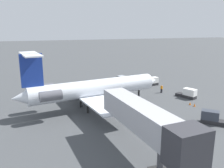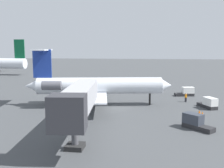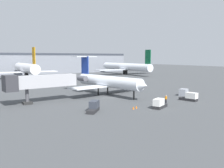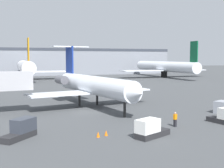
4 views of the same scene
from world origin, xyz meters
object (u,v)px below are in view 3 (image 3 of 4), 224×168
object	(u,v)px
baggage_tug_lead	(94,107)
parked_airliner_west_mid	(26,68)
traffic_cone_mid	(136,107)
regional_jet	(106,81)
parked_airliner_centre	(125,67)
baggage_tug_trailing	(190,97)
cargo_container_uld	(184,92)
jet_bridge	(37,82)
ground_crew_marshaller	(166,99)
traffic_cone_near	(133,108)
baggage_tug_spare	(159,104)

from	to	relation	value
baggage_tug_lead	parked_airliner_west_mid	distance (m)	78.90
traffic_cone_mid	parked_airliner_west_mid	bearing A→B (deg)	91.45
regional_jet	parked_airliner_centre	xyz separation A→B (m)	(46.99, 57.49, 0.65)
baggage_tug_lead	baggage_tug_trailing	distance (m)	23.22
regional_jet	parked_airliner_west_mid	world-z (taller)	parked_airliner_west_mid
cargo_container_uld	traffic_cone_mid	size ratio (longest dim) A/B	5.09
traffic_cone_mid	parked_airliner_centre	size ratio (longest dim) A/B	0.01
jet_bridge	cargo_container_uld	size ratio (longest dim) A/B	5.56
ground_crew_marshaller	cargo_container_uld	bearing A→B (deg)	23.72
regional_jet	traffic_cone_mid	xyz separation A→B (m)	(-3.63, -17.33, -3.32)
regional_jet	baggage_tug_lead	distance (m)	19.42
traffic_cone_near	parked_airliner_centre	distance (m)	91.15
baggage_tug_spare	jet_bridge	bearing A→B (deg)	135.62
baggage_tug_trailing	cargo_container_uld	bearing A→B (deg)	52.43
ground_crew_marshaller	baggage_tug_spare	bearing A→B (deg)	-147.31
parked_airliner_west_mid	parked_airliner_centre	bearing A→B (deg)	-6.32
ground_crew_marshaller	traffic_cone_mid	world-z (taller)	ground_crew_marshaller
ground_crew_marshaller	baggage_tug_lead	distance (m)	16.73
parked_airliner_west_mid	ground_crew_marshaller	bearing A→B (deg)	-82.38
traffic_cone_mid	baggage_tug_spare	bearing A→B (deg)	-30.29
jet_bridge	ground_crew_marshaller	bearing A→B (deg)	-32.52
ground_crew_marshaller	cargo_container_uld	distance (m)	11.86
cargo_container_uld	jet_bridge	bearing A→B (deg)	163.70
regional_jet	baggage_tug_spare	size ratio (longest dim) A/B	6.20
regional_jet	baggage_tug_spare	bearing A→B (deg)	-89.53
jet_bridge	traffic_cone_near	distance (m)	21.21
baggage_tug_spare	parked_airliner_centre	size ratio (longest dim) A/B	0.10
baggage_tug_trailing	traffic_cone_near	bearing A→B (deg)	-179.45
ground_crew_marshaller	traffic_cone_near	world-z (taller)	ground_crew_marshaller
parked_airliner_west_mid	parked_airliner_centre	size ratio (longest dim) A/B	0.80
ground_crew_marshaller	regional_jet	bearing A→B (deg)	106.94
regional_jet	parked_airliner_west_mid	xyz separation A→B (m)	(-5.67, 63.33, 0.91)
baggage_tug_trailing	traffic_cone_near	size ratio (longest dim) A/B	7.64
jet_bridge	baggage_tug_spare	distance (m)	25.70
baggage_tug_trailing	parked_airliner_west_mid	size ratio (longest dim) A/B	0.12
baggage_tug_spare	traffic_cone_near	bearing A→B (deg)	157.43
baggage_tug_lead	parked_airliner_centre	distance (m)	93.53
regional_jet	parked_airliner_centre	distance (m)	74.26
baggage_tug_lead	cargo_container_uld	size ratio (longest dim) A/B	1.38
jet_bridge	ground_crew_marshaller	xyz separation A→B (m)	(23.03, -14.68, -3.63)
ground_crew_marshaller	baggage_tug_lead	bearing A→B (deg)	176.01
jet_bridge	baggage_tug_trailing	distance (m)	33.56
ground_crew_marshaller	cargo_container_uld	size ratio (longest dim) A/B	0.60
baggage_tug_trailing	parked_airliner_centre	bearing A→B (deg)	64.61
regional_jet	parked_airliner_centre	bearing A→B (deg)	50.74
jet_bridge	parked_airliner_centre	distance (m)	87.95
baggage_tug_trailing	traffic_cone_near	distance (m)	15.98
ground_crew_marshaller	parked_airliner_centre	xyz separation A→B (m)	(41.99, 73.92, 3.39)
baggage_tug_lead	baggage_tug_spare	xyz separation A→B (m)	(11.85, -4.27, 0.00)
baggage_tug_trailing	traffic_cone_mid	distance (m)	15.06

